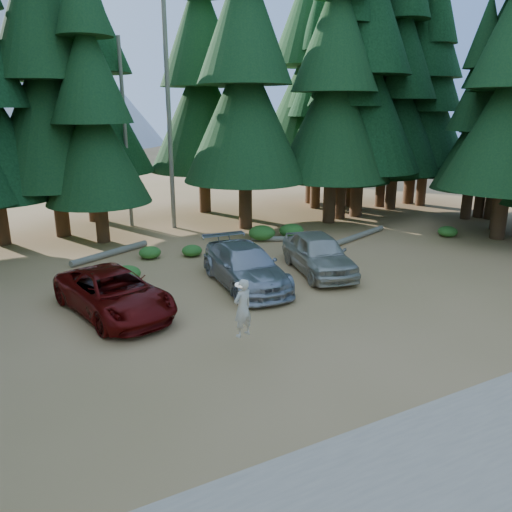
% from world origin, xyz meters
% --- Properties ---
extents(ground, '(160.00, 160.00, 0.00)m').
position_xyz_m(ground, '(0.00, 0.00, 0.00)').
color(ground, olive).
rests_on(ground, ground).
extents(gravel_strip, '(26.00, 3.50, 0.01)m').
position_xyz_m(gravel_strip, '(0.00, -6.50, 0.01)').
color(gravel_strip, tan).
rests_on(gravel_strip, ground).
extents(forest_belt_north, '(36.00, 7.00, 22.00)m').
position_xyz_m(forest_belt_north, '(0.00, 15.00, 0.00)').
color(forest_belt_north, black).
rests_on(forest_belt_north, ground).
extents(snag_front, '(0.24, 0.24, 12.00)m').
position_xyz_m(snag_front, '(0.80, 14.50, 6.00)').
color(snag_front, slate).
rests_on(snag_front, ground).
extents(snag_back, '(0.20, 0.20, 10.00)m').
position_xyz_m(snag_back, '(-1.20, 16.00, 5.00)').
color(snag_back, slate).
rests_on(snag_back, ground).
extents(mountain_peak, '(48.00, 50.00, 28.00)m').
position_xyz_m(mountain_peak, '(-2.59, 88.23, 12.71)').
color(mountain_peak, '#999CA2').
rests_on(mountain_peak, ground).
extents(red_pickup, '(3.45, 5.54, 1.43)m').
position_xyz_m(red_pickup, '(-4.87, 3.85, 0.71)').
color(red_pickup, '#5C0907').
rests_on(red_pickup, ground).
extents(silver_minivan_center, '(2.54, 5.39, 1.52)m').
position_xyz_m(silver_minivan_center, '(0.12, 4.25, 0.76)').
color(silver_minivan_center, '#A3A5AB').
rests_on(silver_minivan_center, ground).
extents(silver_minivan_right, '(2.95, 5.07, 1.62)m').
position_xyz_m(silver_minivan_right, '(3.44, 4.24, 0.81)').
color(silver_minivan_right, '#B3AF9F').
rests_on(silver_minivan_right, ground).
extents(frisbee_player, '(0.68, 0.54, 1.63)m').
position_xyz_m(frisbee_player, '(-2.39, -0.63, 1.36)').
color(frisbee_player, beige).
rests_on(frisbee_player, ground).
extents(log_left, '(3.84, 2.14, 0.30)m').
position_xyz_m(log_left, '(-3.57, 10.50, 0.15)').
color(log_left, slate).
rests_on(log_left, ground).
extents(log_mid, '(2.85, 2.09, 0.27)m').
position_xyz_m(log_mid, '(4.66, 9.00, 0.14)').
color(log_mid, slate).
rests_on(log_mid, ground).
extents(log_right, '(4.27, 1.77, 0.28)m').
position_xyz_m(log_right, '(8.49, 7.77, 0.14)').
color(log_right, slate).
rests_on(log_right, ground).
extents(shrub_left, '(0.97, 0.97, 0.53)m').
position_xyz_m(shrub_left, '(-2.08, 9.36, 0.27)').
color(shrub_left, '#25601C').
rests_on(shrub_left, ground).
extents(shrub_center_left, '(1.08, 1.08, 0.59)m').
position_xyz_m(shrub_center_left, '(-3.74, 6.81, 0.30)').
color(shrub_center_left, '#25601C').
rests_on(shrub_center_left, ground).
extents(shrub_center_right, '(0.91, 0.91, 0.50)m').
position_xyz_m(shrub_center_right, '(-0.30, 8.81, 0.25)').
color(shrub_center_right, '#25601C').
rests_on(shrub_center_right, ground).
extents(shrub_right, '(1.28, 1.28, 0.70)m').
position_xyz_m(shrub_right, '(5.46, 9.57, 0.35)').
color(shrub_right, '#25601C').
rests_on(shrub_right, ground).
extents(shrub_far_right, '(1.34, 1.34, 0.74)m').
position_xyz_m(shrub_far_right, '(3.86, 9.82, 0.37)').
color(shrub_far_right, '#25601C').
rests_on(shrub_far_right, ground).
extents(shrub_edge_east, '(0.99, 0.99, 0.54)m').
position_xyz_m(shrub_edge_east, '(12.74, 5.91, 0.27)').
color(shrub_edge_east, '#25601C').
rests_on(shrub_edge_east, ground).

